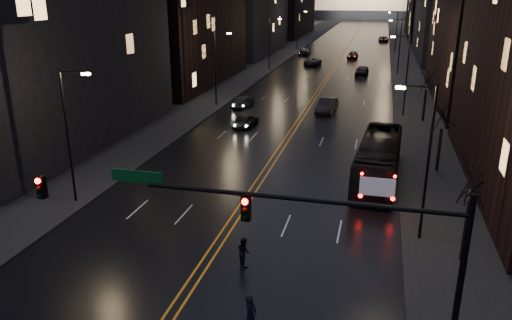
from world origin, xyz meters
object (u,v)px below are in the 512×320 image
Objects in this scene: oncoming_car_a at (246,120)px; pedestrian_b at (244,252)px; traffic_signal at (308,227)px; receding_car_a at (327,106)px; pedestrian_a at (251,316)px; bus at (378,159)px; oncoming_car_b at (243,102)px.

pedestrian_b is (6.96, -26.42, 0.07)m from oncoming_car_a.
receding_car_a is at bearing 94.90° from traffic_signal.
pedestrian_a is 1.23× the size of pedestrian_b.
bus is 21.49m from receding_car_a.
traffic_signal is 1.47× the size of bus.
oncoming_car_a is 11.17m from receding_car_a.
oncoming_car_b is at bearing -67.01° from oncoming_car_a.
traffic_signal is 7.67m from pedestrian_b.
pedestrian_a is at bearing -99.78° from bus.
receding_car_a is at bearing 110.18° from bus.
oncoming_car_a is at bearing -126.50° from receding_car_a.
traffic_signal is at bearing 114.76° from oncoming_car_a.
receding_car_a is (10.12, -0.26, 0.14)m from oncoming_car_b.
pedestrian_b reaches higher than oncoming_car_a.
receding_car_a is at bearing 13.50° from pedestrian_a.
pedestrian_a is (-2.16, -0.32, -4.14)m from traffic_signal.
receding_car_a is at bearing -40.18° from pedestrian_b.
oncoming_car_b is 36.31m from pedestrian_b.
traffic_signal is at bearing -69.82° from pedestrian_a.
receding_car_a is (-3.41, 39.75, -4.26)m from traffic_signal.
oncoming_car_a is 2.68× the size of pedestrian_b.
traffic_signal is 33.54m from oncoming_car_a.
receding_car_a is (7.45, 8.32, 0.12)m from oncoming_car_a.
bus is 20.04m from pedestrian_a.
pedestrian_a is at bearing -171.54° from traffic_signal.
traffic_signal is at bearing 114.96° from oncoming_car_b.
traffic_signal is 4.09× the size of oncoming_car_a.
bus reaches higher than oncoming_car_a.
oncoming_car_a is 8.99m from oncoming_car_b.
oncoming_car_b is at bearing -24.00° from pedestrian_b.
receding_car_a is (-6.00, 20.62, -0.80)m from bus.
pedestrian_a is (11.36, -40.33, 0.26)m from oncoming_car_b.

